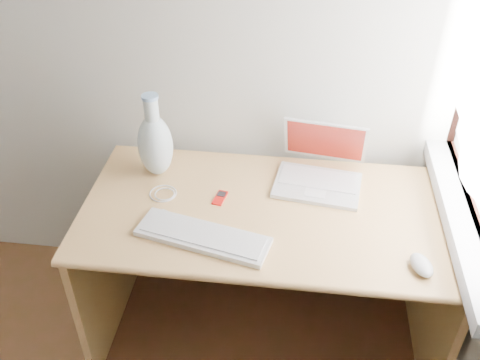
# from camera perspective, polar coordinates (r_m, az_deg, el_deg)

# --- Properties ---
(back_wall) EXTENTS (3.50, 0.04, 2.60)m
(back_wall) POSITION_cam_1_polar(r_m,az_deg,el_deg) (2.33, -22.87, 16.74)
(back_wall) COLOR beige
(back_wall) RESTS_ON floor
(desk) EXTENTS (1.38, 0.69, 0.73)m
(desk) POSITION_cam_1_polar(r_m,az_deg,el_deg) (2.18, 3.04, -5.97)
(desk) COLOR #D8B569
(desk) RESTS_ON floor
(laptop) EXTENTS (0.35, 0.31, 0.22)m
(laptop) POSITION_cam_1_polar(r_m,az_deg,el_deg) (2.11, 8.35, 1.09)
(laptop) COLOR silver
(laptop) RESTS_ON desk
(external_keyboard) EXTENTS (0.49, 0.24, 0.02)m
(external_keyboard) POSITION_cam_1_polar(r_m,az_deg,el_deg) (1.85, -3.99, -6.01)
(external_keyboard) COLOR white
(external_keyboard) RESTS_ON desk
(mouse) EXTENTS (0.09, 0.12, 0.04)m
(mouse) POSITION_cam_1_polar(r_m,az_deg,el_deg) (1.84, 18.79, -8.58)
(mouse) COLOR silver
(mouse) RESTS_ON desk
(ipod) EXTENTS (0.05, 0.09, 0.01)m
(ipod) POSITION_cam_1_polar(r_m,az_deg,el_deg) (2.02, -2.15, -1.91)
(ipod) COLOR red
(ipod) RESTS_ON desk
(cable_coil) EXTENTS (0.13, 0.13, 0.01)m
(cable_coil) POSITION_cam_1_polar(r_m,az_deg,el_deg) (2.06, -8.21, -1.43)
(cable_coil) COLOR white
(cable_coil) RESTS_ON desk
(remote) EXTENTS (0.05, 0.07, 0.01)m
(remote) POSITION_cam_1_polar(r_m,az_deg,el_deg) (1.96, -8.52, -3.81)
(remote) COLOR white
(remote) RESTS_ON desk
(vase) EXTENTS (0.14, 0.14, 0.35)m
(vase) POSITION_cam_1_polar(r_m,az_deg,el_deg) (2.10, -9.04, 3.90)
(vase) COLOR silver
(vase) RESTS_ON desk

